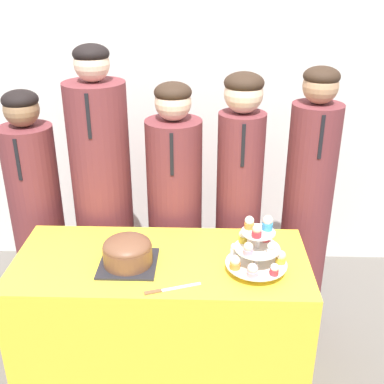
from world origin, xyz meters
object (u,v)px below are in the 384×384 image
at_px(cupcake_stand, 257,249).
at_px(student_4, 306,213).
at_px(student_0, 38,220).
at_px(student_1, 104,205).
at_px(round_cake, 128,251).
at_px(student_2, 175,219).
at_px(cake_knife, 163,290).
at_px(student_3, 238,211).

distance_m(cupcake_stand, student_4, 0.70).
relative_size(student_0, student_1, 0.86).
xyz_separation_m(round_cake, student_4, (0.90, 0.57, -0.09)).
distance_m(student_0, student_1, 0.39).
height_order(student_2, student_4, student_4).
height_order(cake_knife, cupcake_stand, cupcake_stand).
bearing_deg(student_3, student_0, 180.00).
xyz_separation_m(student_2, student_3, (0.35, -0.00, 0.06)).
bearing_deg(student_1, student_0, -180.00).
bearing_deg(student_0, student_3, -0.00).
bearing_deg(student_0, student_2, 0.00).
height_order(cupcake_stand, student_2, student_2).
bearing_deg(student_2, student_0, -180.00).
bearing_deg(round_cake, cake_knife, -47.56).
bearing_deg(cupcake_stand, student_2, 123.26).
bearing_deg(cake_knife, student_0, 116.48).
distance_m(cake_knife, student_3, 0.83).
relative_size(student_2, student_3, 0.97).
distance_m(cake_knife, cupcake_stand, 0.44).
distance_m(student_3, student_4, 0.37).
bearing_deg(student_2, cake_knife, -89.94).
relative_size(cake_knife, student_2, 0.16).
distance_m(student_1, student_3, 0.74).
xyz_separation_m(student_0, student_1, (0.38, 0.00, 0.10)).
xyz_separation_m(round_cake, student_3, (0.52, 0.57, -0.08)).
xyz_separation_m(round_cake, student_0, (-0.60, 0.57, -0.16)).
xyz_separation_m(cupcake_stand, student_0, (-1.17, 0.60, -0.20)).
distance_m(cake_knife, student_2, 0.76).
xyz_separation_m(cupcake_stand, student_2, (-0.39, 0.60, -0.18)).
bearing_deg(cupcake_stand, student_0, 152.87).
bearing_deg(student_3, student_4, 0.00).
relative_size(round_cake, student_0, 0.18).
bearing_deg(student_3, student_2, 180.00).
bearing_deg(student_2, student_1, 180.00).
bearing_deg(cake_knife, student_4, 26.83).
distance_m(student_0, student_3, 1.13).
height_order(round_cake, student_4, student_4).
relative_size(student_0, student_4, 0.92).
distance_m(student_1, student_2, 0.40).
bearing_deg(student_4, student_3, -180.00).
bearing_deg(student_2, round_cake, -106.87).
xyz_separation_m(student_0, student_4, (1.50, 0.00, 0.07)).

